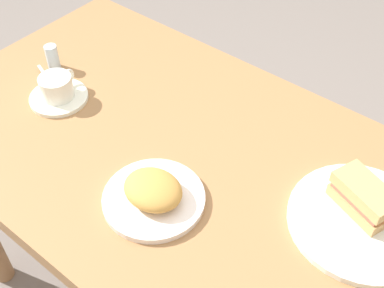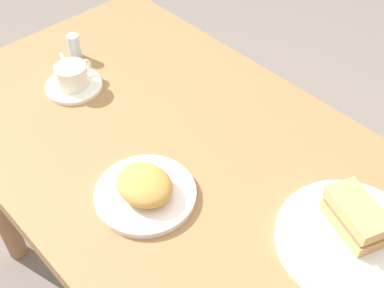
# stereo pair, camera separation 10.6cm
# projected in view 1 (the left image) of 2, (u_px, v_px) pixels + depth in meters

# --- Properties ---
(dining_table) EXTENTS (1.29, 0.72, 0.74)m
(dining_table) POSITION_uv_depth(u_px,v_px,m) (188.00, 185.00, 1.15)
(dining_table) COLOR #9C6F44
(dining_table) RESTS_ON ground_plane
(sandwich_plate) EXTENTS (0.28, 0.28, 0.01)m
(sandwich_plate) POSITION_uv_depth(u_px,v_px,m) (361.00, 221.00, 0.95)
(sandwich_plate) COLOR white
(sandwich_plate) RESTS_ON dining_table
(sandwich_front) EXTENTS (0.14, 0.10, 0.06)m
(sandwich_front) POSITION_uv_depth(u_px,v_px,m) (364.00, 197.00, 0.94)
(sandwich_front) COLOR tan
(sandwich_front) RESTS_ON sandwich_plate
(coffee_saucer) EXTENTS (0.14, 0.14, 0.01)m
(coffee_saucer) POSITION_uv_depth(u_px,v_px,m) (59.00, 97.00, 1.21)
(coffee_saucer) COLOR white
(coffee_saucer) RESTS_ON dining_table
(coffee_cup) EXTENTS (0.08, 0.10, 0.06)m
(coffee_cup) POSITION_uv_depth(u_px,v_px,m) (57.00, 86.00, 1.18)
(coffee_cup) COLOR white
(coffee_cup) RESTS_ON coffee_saucer
(spoon) EXTENTS (0.10, 0.04, 0.01)m
(spoon) POSITION_uv_depth(u_px,v_px,m) (48.00, 79.00, 1.25)
(spoon) COLOR silver
(spoon) RESTS_ON coffee_saucer
(side_plate) EXTENTS (0.20, 0.20, 0.01)m
(side_plate) POSITION_uv_depth(u_px,v_px,m) (154.00, 199.00, 0.99)
(side_plate) COLOR white
(side_plate) RESTS_ON dining_table
(side_food_pile) EXTENTS (0.12, 0.10, 0.04)m
(side_food_pile) POSITION_uv_depth(u_px,v_px,m) (153.00, 189.00, 0.97)
(side_food_pile) COLOR #C68F42
(side_food_pile) RESTS_ON side_plate
(salt_shaker) EXTENTS (0.03, 0.03, 0.07)m
(salt_shaker) POSITION_uv_depth(u_px,v_px,m) (52.00, 57.00, 1.28)
(salt_shaker) COLOR silver
(salt_shaker) RESTS_ON dining_table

